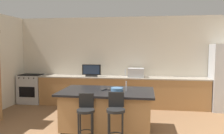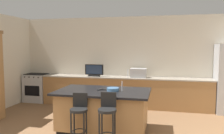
{
  "view_description": "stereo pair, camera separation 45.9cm",
  "coord_description": "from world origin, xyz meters",
  "px_view_note": "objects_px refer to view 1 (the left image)",
  "views": [
    {
      "loc": [
        0.66,
        -3.09,
        1.86
      ],
      "look_at": [
        -0.23,
        2.87,
        1.32
      ],
      "focal_mm": 36.37,
      "sensor_mm": 36.0,
      "label": 1
    },
    {
      "loc": [
        1.11,
        -3.01,
        1.86
      ],
      "look_at": [
        -0.23,
        2.87,
        1.32
      ],
      "focal_mm": 36.37,
      "sensor_mm": 36.0,
      "label": 2
    }
  ],
  "objects_px": {
    "bar_stool_left": "(86,114)",
    "tv_remote": "(104,90)",
    "microwave": "(136,73)",
    "cell_phone": "(110,89)",
    "tv_monitor": "(91,71)",
    "range_oven": "(32,89)",
    "kitchen_island": "(107,110)",
    "fruit_bowl": "(117,89)",
    "bar_stool_right": "(116,115)"
  },
  "relations": [
    {
      "from": "kitchen_island",
      "to": "cell_phone",
      "type": "distance_m",
      "value": 0.46
    },
    {
      "from": "bar_stool_right",
      "to": "tv_remote",
      "type": "relative_size",
      "value": 6.0
    },
    {
      "from": "bar_stool_left",
      "to": "tv_remote",
      "type": "relative_size",
      "value": 5.63
    },
    {
      "from": "fruit_bowl",
      "to": "microwave",
      "type": "bearing_deg",
      "value": 81.43
    },
    {
      "from": "range_oven",
      "to": "tv_monitor",
      "type": "height_order",
      "value": "tv_monitor"
    },
    {
      "from": "tv_monitor",
      "to": "bar_stool_right",
      "type": "height_order",
      "value": "tv_monitor"
    },
    {
      "from": "tv_monitor",
      "to": "tv_remote",
      "type": "relative_size",
      "value": 3.48
    },
    {
      "from": "cell_phone",
      "to": "tv_remote",
      "type": "relative_size",
      "value": 0.88
    },
    {
      "from": "microwave",
      "to": "fruit_bowl",
      "type": "relative_size",
      "value": 1.8
    },
    {
      "from": "range_oven",
      "to": "tv_monitor",
      "type": "relative_size",
      "value": 1.6
    },
    {
      "from": "microwave",
      "to": "tv_remote",
      "type": "distance_m",
      "value": 2.19
    },
    {
      "from": "cell_phone",
      "to": "kitchen_island",
      "type": "bearing_deg",
      "value": -108.33
    },
    {
      "from": "tv_remote",
      "to": "tv_monitor",
      "type": "bearing_deg",
      "value": 139.93
    },
    {
      "from": "tv_monitor",
      "to": "fruit_bowl",
      "type": "xyz_separation_m",
      "value": [
        1.07,
        -2.08,
        -0.17
      ]
    },
    {
      "from": "kitchen_island",
      "to": "fruit_bowl",
      "type": "distance_m",
      "value": 0.52
    },
    {
      "from": "kitchen_island",
      "to": "fruit_bowl",
      "type": "relative_size",
      "value": 7.62
    },
    {
      "from": "cell_phone",
      "to": "range_oven",
      "type": "bearing_deg",
      "value": 145.71
    },
    {
      "from": "range_oven",
      "to": "bar_stool_right",
      "type": "height_order",
      "value": "bar_stool_right"
    },
    {
      "from": "microwave",
      "to": "kitchen_island",
      "type": "bearing_deg",
      "value": -104.22
    },
    {
      "from": "cell_phone",
      "to": "tv_remote",
      "type": "height_order",
      "value": "tv_remote"
    },
    {
      "from": "fruit_bowl",
      "to": "bar_stool_right",
      "type": "bearing_deg",
      "value": -84.04
    },
    {
      "from": "kitchen_island",
      "to": "bar_stool_right",
      "type": "height_order",
      "value": "bar_stool_right"
    },
    {
      "from": "tv_remote",
      "to": "cell_phone",
      "type": "bearing_deg",
      "value": 63.77
    },
    {
      "from": "microwave",
      "to": "cell_phone",
      "type": "bearing_deg",
      "value": -103.97
    },
    {
      "from": "bar_stool_left",
      "to": "range_oven",
      "type": "bearing_deg",
      "value": 124.05
    },
    {
      "from": "microwave",
      "to": "bar_stool_right",
      "type": "xyz_separation_m",
      "value": [
        -0.23,
        -2.97,
        -0.45
      ]
    },
    {
      "from": "bar_stool_left",
      "to": "fruit_bowl",
      "type": "distance_m",
      "value": 0.96
    },
    {
      "from": "kitchen_island",
      "to": "fruit_bowl",
      "type": "bearing_deg",
      "value": 0.41
    },
    {
      "from": "range_oven",
      "to": "tv_remote",
      "type": "xyz_separation_m",
      "value": [
        2.84,
        -2.09,
        0.44
      ]
    },
    {
      "from": "bar_stool_left",
      "to": "tv_remote",
      "type": "distance_m",
      "value": 0.86
    },
    {
      "from": "microwave",
      "to": "cell_phone",
      "type": "xyz_separation_m",
      "value": [
        -0.5,
        -2.02,
        -0.16
      ]
    },
    {
      "from": "microwave",
      "to": "tv_monitor",
      "type": "xyz_separation_m",
      "value": [
        -1.39,
        -0.05,
        0.04
      ]
    },
    {
      "from": "microwave",
      "to": "bar_stool_right",
      "type": "bearing_deg",
      "value": -94.51
    },
    {
      "from": "tv_monitor",
      "to": "cell_phone",
      "type": "bearing_deg",
      "value": -65.57
    },
    {
      "from": "microwave",
      "to": "tv_monitor",
      "type": "relative_size",
      "value": 0.81
    },
    {
      "from": "microwave",
      "to": "cell_phone",
      "type": "height_order",
      "value": "microwave"
    },
    {
      "from": "bar_stool_right",
      "to": "fruit_bowl",
      "type": "distance_m",
      "value": 0.9
    },
    {
      "from": "kitchen_island",
      "to": "tv_remote",
      "type": "bearing_deg",
      "value": 152.03
    },
    {
      "from": "tv_monitor",
      "to": "bar_stool_left",
      "type": "xyz_separation_m",
      "value": [
        0.57,
        -2.81,
        -0.53
      ]
    },
    {
      "from": "bar_stool_left",
      "to": "tv_monitor",
      "type": "bearing_deg",
      "value": 92.85
    },
    {
      "from": "range_oven",
      "to": "microwave",
      "type": "bearing_deg",
      "value": 0.02
    },
    {
      "from": "fruit_bowl",
      "to": "tv_remote",
      "type": "xyz_separation_m",
      "value": [
        -0.29,
        0.04,
        -0.02
      ]
    },
    {
      "from": "bar_stool_left",
      "to": "cell_phone",
      "type": "distance_m",
      "value": 0.96
    },
    {
      "from": "cell_phone",
      "to": "tv_remote",
      "type": "xyz_separation_m",
      "value": [
        -0.11,
        -0.08,
        0.01
      ]
    },
    {
      "from": "tv_monitor",
      "to": "bar_stool_right",
      "type": "distance_m",
      "value": 3.18
    },
    {
      "from": "bar_stool_right",
      "to": "tv_remote",
      "type": "xyz_separation_m",
      "value": [
        -0.38,
        0.87,
        0.29
      ]
    },
    {
      "from": "microwave",
      "to": "tv_remote",
      "type": "xyz_separation_m",
      "value": [
        -0.61,
        -2.09,
        -0.15
      ]
    },
    {
      "from": "kitchen_island",
      "to": "tv_remote",
      "type": "distance_m",
      "value": 0.46
    },
    {
      "from": "microwave",
      "to": "bar_stool_left",
      "type": "distance_m",
      "value": 3.02
    },
    {
      "from": "range_oven",
      "to": "microwave",
      "type": "xyz_separation_m",
      "value": [
        3.46,
        0.0,
        0.59
      ]
    }
  ]
}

